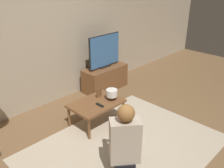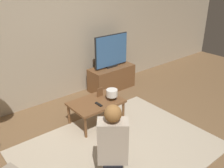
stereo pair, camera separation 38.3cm
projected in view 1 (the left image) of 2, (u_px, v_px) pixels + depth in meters
name	position (u px, v px, depth m)	size (l,w,h in m)	color
ground_plane	(125.00, 149.00, 3.46)	(10.00, 10.00, 0.00)	brown
wall_back	(40.00, 34.00, 4.16)	(10.00, 0.06, 2.60)	tan
rug	(125.00, 148.00, 3.46)	(2.59, 1.94, 0.02)	#BCAD93
tv_stand	(105.00, 78.00, 5.13)	(0.94, 0.41, 0.48)	brown
tv	(105.00, 51.00, 4.90)	(0.78, 0.08, 0.66)	black
coffee_table	(96.00, 105.00, 3.90)	(0.81, 0.55, 0.38)	brown
person_kneeling	(125.00, 144.00, 2.77)	(0.70, 0.78, 0.97)	black
picture_frame	(99.00, 93.00, 4.02)	(0.11, 0.01, 0.15)	brown
table_lamp	(112.00, 94.00, 3.93)	(0.18, 0.18, 0.17)	#4C3823
remote	(100.00, 105.00, 3.79)	(0.04, 0.15, 0.02)	black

